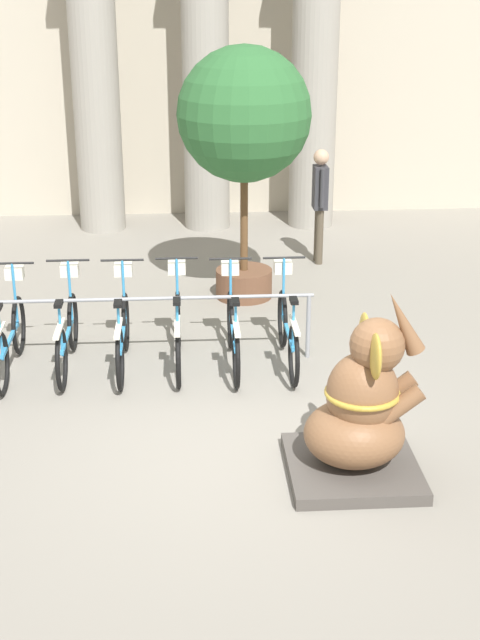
% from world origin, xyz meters
% --- Properties ---
extents(ground_plane, '(60.00, 60.00, 0.00)m').
position_xyz_m(ground_plane, '(0.00, 0.00, 0.00)').
color(ground_plane, gray).
extents(building_facade, '(20.00, 0.20, 6.00)m').
position_xyz_m(building_facade, '(0.00, 8.60, 3.00)').
color(building_facade, '#BCB29E').
rests_on(building_facade, ground_plane).
extents(column_left, '(0.95, 0.95, 5.16)m').
position_xyz_m(column_left, '(-1.78, 7.60, 2.62)').
color(column_left, gray).
rests_on(column_left, ground_plane).
extents(column_middle, '(0.95, 0.95, 5.16)m').
position_xyz_m(column_middle, '(0.00, 7.60, 2.62)').
color(column_middle, gray).
rests_on(column_middle, ground_plane).
extents(column_right, '(0.95, 0.95, 5.16)m').
position_xyz_m(column_right, '(1.78, 7.60, 2.62)').
color(column_right, gray).
rests_on(column_right, ground_plane).
extents(bike_rack, '(3.63, 0.05, 0.77)m').
position_xyz_m(bike_rack, '(-0.81, 1.95, 0.60)').
color(bike_rack, gray).
rests_on(bike_rack, ground_plane).
extents(bicycle_0, '(0.48, 1.74, 1.10)m').
position_xyz_m(bicycle_0, '(-2.32, 1.81, 0.41)').
color(bicycle_0, black).
rests_on(bicycle_0, ground_plane).
extents(bicycle_1, '(0.48, 1.74, 1.10)m').
position_xyz_m(bicycle_1, '(-1.72, 1.87, 0.41)').
color(bicycle_1, black).
rests_on(bicycle_1, ground_plane).
extents(bicycle_2, '(0.48, 1.74, 1.10)m').
position_xyz_m(bicycle_2, '(-1.11, 1.84, 0.41)').
color(bicycle_2, black).
rests_on(bicycle_2, ground_plane).
extents(bicycle_3, '(0.48, 1.74, 1.10)m').
position_xyz_m(bicycle_3, '(-0.50, 1.87, 0.41)').
color(bicycle_3, black).
rests_on(bicycle_3, ground_plane).
extents(bicycle_4, '(0.48, 1.74, 1.10)m').
position_xyz_m(bicycle_4, '(0.10, 1.82, 0.41)').
color(bicycle_4, black).
rests_on(bicycle_4, ground_plane).
extents(bicycle_5, '(0.48, 1.74, 1.10)m').
position_xyz_m(bicycle_5, '(0.71, 1.82, 0.41)').
color(bicycle_5, black).
rests_on(bicycle_5, ground_plane).
extents(elephant_statue, '(1.13, 1.13, 1.70)m').
position_xyz_m(elephant_statue, '(1.05, -0.57, 0.58)').
color(elephant_statue, '#4C4742').
rests_on(elephant_statue, ground_plane).
extents(person_pedestrian, '(0.23, 0.47, 1.70)m').
position_xyz_m(person_pedestrian, '(1.60, 5.46, 1.02)').
color(person_pedestrian, brown).
rests_on(person_pedestrian, ground_plane).
extents(potted_tree, '(1.70, 1.70, 3.28)m').
position_xyz_m(potted_tree, '(0.38, 4.02, 2.33)').
color(potted_tree, brown).
rests_on(potted_tree, ground_plane).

